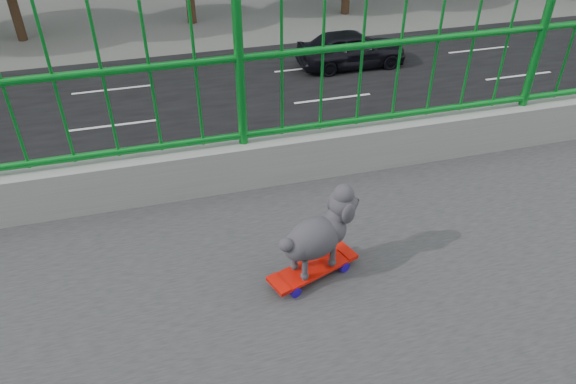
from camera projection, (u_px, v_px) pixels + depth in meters
The scene contains 5 objects.
road at pixel (114, 172), 16.31m from camera, with size 18.00×90.00×0.02m, color black.
skateboard at pixel (313, 269), 2.82m from camera, with size 0.30×0.51×0.07m.
poodle at pixel (318, 233), 2.70m from camera, with size 0.29×0.46×0.40m.
car_0 at pixel (93, 341), 10.37m from camera, with size 1.56×3.87×1.32m, color black.
car_4 at pixel (351, 49), 22.50m from camera, with size 1.82×4.52×1.54m, color black.
Camera 1 is at (1.51, 1.50, 9.02)m, focal length 33.83 mm.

